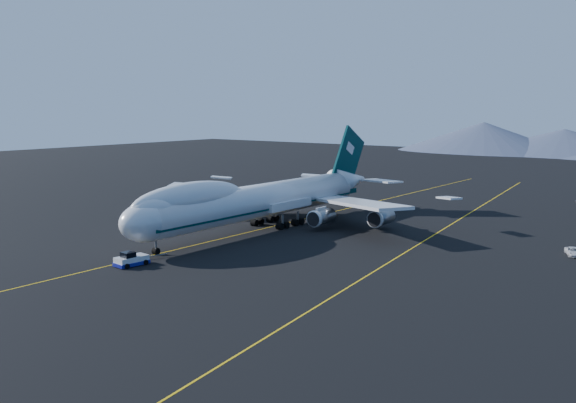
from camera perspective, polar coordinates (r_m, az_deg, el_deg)
The scene contains 6 objects.
ground at distance 124.54m, azimuth -2.49°, elevation -2.49°, with size 500.00×500.00×0.00m, color black.
taxiway_line_main at distance 124.54m, azimuth -2.49°, elevation -2.49°, with size 0.25×220.00×0.01m, color #E5B40D.
taxiway_line_side at distance 117.23m, azimuth 12.13°, elevation -3.37°, with size 0.25×200.00×0.01m, color #E5B40D.
boeing_747 at distance 123.60m, azimuth -2.50°, elevation 0.16°, with size 59.62×72.43×19.37m.
pushback_tug at distance 99.34m, azimuth -13.73°, elevation -5.15°, with size 3.30×5.25×2.18m.
service_van at distance 112.38m, azimuth 24.09°, elevation -4.10°, with size 2.18×4.74×1.32m, color silver.
Camera 1 is at (77.64, -94.46, 23.67)m, focal length 40.00 mm.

